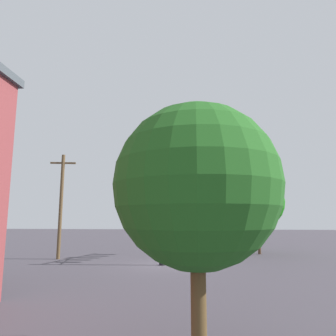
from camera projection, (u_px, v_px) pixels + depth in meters
ground_plane at (162, 265)px, 18.72m from camera, size 120.00×120.00×0.00m
signal_pole_assembly at (175, 186)px, 22.01m from camera, size 6.28×2.07×6.76m
utility_pole at (61, 203)px, 22.11m from camera, size 0.42×1.79×7.36m
fire_hydrant at (193, 250)px, 23.88m from camera, size 0.33×0.24×0.83m
tree_near at (197, 186)px, 6.24m from camera, size 3.34×3.34×5.13m
tree_mid at (257, 202)px, 25.13m from camera, size 4.22×4.22×6.21m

